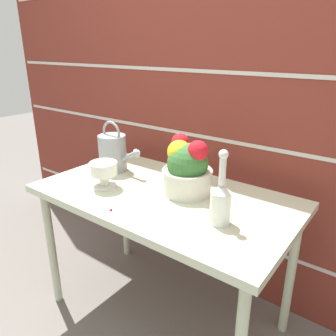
{
  "coord_description": "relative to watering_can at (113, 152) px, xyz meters",
  "views": [
    {
      "loc": [
        0.88,
        -1.13,
        1.41
      ],
      "look_at": [
        0.0,
        0.03,
        0.86
      ],
      "focal_mm": 35.0,
      "sensor_mm": 36.0,
      "label": 1
    }
  ],
  "objects": [
    {
      "name": "crystal_pedestal_bowl",
      "position": [
        0.14,
        -0.2,
        -0.02
      ],
      "size": [
        0.14,
        0.14,
        0.13
      ],
      "color": "silver",
      "rests_on": "patio_table"
    },
    {
      "name": "glass_decanter",
      "position": [
        0.77,
        -0.16,
        -0.01
      ],
      "size": [
        0.08,
        0.08,
        0.31
      ],
      "color": "silver",
      "rests_on": "patio_table"
    },
    {
      "name": "ground_plane",
      "position": [
        0.42,
        -0.07,
        -0.85
      ],
      "size": [
        12.0,
        12.0,
        0.0
      ],
      "primitive_type": "plane",
      "color": "slate"
    },
    {
      "name": "watering_can",
      "position": [
        0.0,
        0.0,
        0.0
      ],
      "size": [
        0.3,
        0.15,
        0.29
      ],
      "color": "#93999E",
      "rests_on": "patio_table"
    },
    {
      "name": "fallen_petal",
      "position": [
        0.35,
        -0.35,
        -0.1
      ],
      "size": [
        0.01,
        0.01,
        0.01
      ],
      "color": "red",
      "rests_on": "patio_table"
    },
    {
      "name": "brick_wall",
      "position": [
        0.42,
        0.4,
        0.25
      ],
      "size": [
        3.6,
        0.08,
        2.2
      ],
      "color": "maroon",
      "rests_on": "ground_plane"
    },
    {
      "name": "flower_planter",
      "position": [
        0.5,
        -0.0,
        0.02
      ],
      "size": [
        0.24,
        0.24,
        0.28
      ],
      "color": "beige",
      "rests_on": "patio_table"
    },
    {
      "name": "patio_table",
      "position": [
        0.42,
        -0.07,
        -0.18
      ],
      "size": [
        1.25,
        0.7,
        0.74
      ],
      "color": "beige",
      "rests_on": "ground_plane"
    }
  ]
}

